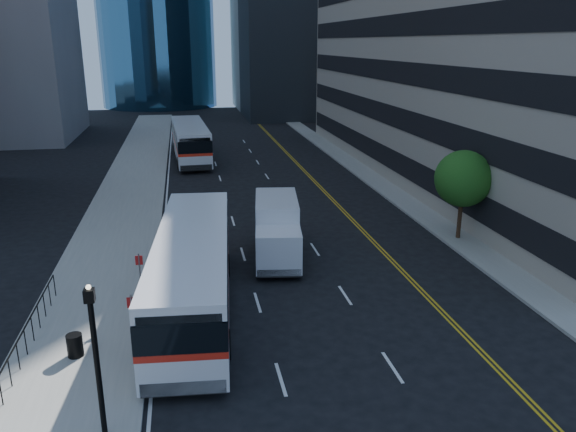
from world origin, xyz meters
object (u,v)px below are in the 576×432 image
Objects in this scene: bus_front at (193,270)px; bus_rear at (190,140)px; lamp_post at (96,355)px; trash_can at (75,345)px; box_truck at (277,229)px; street_tree at (463,179)px.

bus_rear reaches higher than bus_front.
trash_can is (-1.55, 4.59, -2.15)m from lamp_post.
box_truck is (3.97, -27.27, -0.27)m from bus_rear.
bus_front is (2.79, 7.74, -0.85)m from lamp_post.
bus_rear is (0.48, 32.65, 0.02)m from bus_front.
bus_rear is (3.27, 40.39, -0.83)m from lamp_post.
lamp_post is 5.30m from trash_can.
lamp_post is at bearing -105.22° from bus_front.
street_tree is at bearing -63.65° from bus_rear.
lamp_post reaches higher than box_truck.
trash_can is at bearing -154.29° from street_tree.
bus_rear is 16.12× the size of trash_can.
street_tree is 21.91m from trash_can.
lamp_post is at bearing -71.33° from trash_can.
box_truck is at bearing 61.11° from lamp_post.
lamp_post is 0.34× the size of bus_rear.
bus_rear is 2.04× the size of box_truck.
box_truck is 12.30m from trash_can.
box_truck is at bearing -84.54° from bus_rear.
bus_front is 32.65m from bus_rear.
street_tree reaches higher than trash_can.
street_tree is at bearing 12.43° from box_truck.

